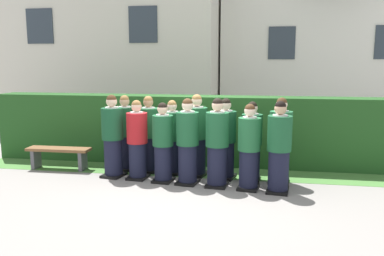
% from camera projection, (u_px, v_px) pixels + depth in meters
% --- Properties ---
extents(ground_plane, '(60.00, 60.00, 0.00)m').
position_uv_depth(ground_plane, '(189.00, 183.00, 7.82)').
color(ground_plane, gray).
extents(student_front_row_0, '(0.48, 0.55, 1.69)m').
position_uv_depth(student_front_row_0, '(113.00, 138.00, 8.19)').
color(student_front_row_0, black).
rests_on(student_front_row_0, ground).
extents(student_in_red_blazer, '(0.42, 0.49, 1.60)m').
position_uv_depth(student_in_red_blazer, '(137.00, 142.00, 8.04)').
color(student_in_red_blazer, black).
rests_on(student_in_red_blazer, ground).
extents(student_front_row_2, '(0.41, 0.49, 1.57)m').
position_uv_depth(student_front_row_2, '(163.00, 144.00, 7.84)').
color(student_front_row_2, black).
rests_on(student_front_row_2, ground).
extents(student_front_row_3, '(0.45, 0.53, 1.67)m').
position_uv_depth(student_front_row_3, '(188.00, 143.00, 7.71)').
color(student_front_row_3, black).
rests_on(student_front_row_3, ground).
extents(student_front_row_4, '(0.44, 0.55, 1.69)m').
position_uv_depth(student_front_row_4, '(217.00, 145.00, 7.54)').
color(student_front_row_4, black).
rests_on(student_front_row_4, ground).
extents(student_front_row_5, '(0.43, 0.50, 1.60)m').
position_uv_depth(student_front_row_5, '(249.00, 149.00, 7.37)').
color(student_front_row_5, black).
rests_on(student_front_row_5, ground).
extents(student_front_row_6, '(0.44, 0.55, 1.67)m').
position_uv_depth(student_front_row_6, '(279.00, 149.00, 7.19)').
color(student_front_row_6, black).
rests_on(student_front_row_6, ground).
extents(student_rear_row_0, '(0.43, 0.50, 1.64)m').
position_uv_depth(student_rear_row_0, '(125.00, 134.00, 8.73)').
color(student_rear_row_0, black).
rests_on(student_rear_row_0, ground).
extents(student_rear_row_1, '(0.43, 0.50, 1.64)m').
position_uv_depth(student_rear_row_1, '(149.00, 136.00, 8.56)').
color(student_rear_row_1, black).
rests_on(student_rear_row_1, ground).
extents(student_rear_row_2, '(0.41, 0.49, 1.56)m').
position_uv_depth(student_rear_row_2, '(172.00, 139.00, 8.42)').
color(student_rear_row_2, black).
rests_on(student_rear_row_2, ground).
extents(student_rear_row_3, '(0.48, 0.57, 1.69)m').
position_uv_depth(student_rear_row_3, '(197.00, 137.00, 8.28)').
color(student_rear_row_3, black).
rests_on(student_rear_row_3, ground).
extents(student_rear_row_4, '(0.46, 0.53, 1.63)m').
position_uv_depth(student_rear_row_4, '(225.00, 140.00, 8.07)').
color(student_rear_row_4, black).
rests_on(student_rear_row_4, ground).
extents(student_rear_row_5, '(0.41, 0.51, 1.58)m').
position_uv_depth(student_rear_row_5, '(252.00, 143.00, 7.96)').
color(student_rear_row_5, black).
rests_on(student_rear_row_5, ground).
extents(student_rear_row_6, '(0.44, 0.51, 1.68)m').
position_uv_depth(student_rear_row_6, '(280.00, 143.00, 7.75)').
color(student_rear_row_6, black).
rests_on(student_rear_row_6, ground).
extents(hedge, '(9.87, 0.70, 1.57)m').
position_uv_depth(hedge, '(202.00, 130.00, 9.27)').
color(hedge, '#214C1E').
rests_on(hedge, ground).
extents(school_building_main, '(8.11, 4.67, 7.10)m').
position_uv_depth(school_building_main, '(325.00, 28.00, 15.42)').
color(school_building_main, silver).
rests_on(school_building_main, ground).
extents(school_building_annex, '(8.07, 3.77, 7.88)m').
position_uv_depth(school_building_annex, '(111.00, 13.00, 14.18)').
color(school_building_annex, beige).
rests_on(school_building_annex, ground).
extents(wooden_bench, '(1.41, 0.38, 0.48)m').
position_uv_depth(wooden_bench, '(59.00, 154.00, 8.81)').
color(wooden_bench, brown).
rests_on(wooden_bench, ground).
extents(lawn_strip, '(9.87, 0.90, 0.01)m').
position_uv_depth(lawn_strip, '(196.00, 172.00, 8.62)').
color(lawn_strip, '#477A38').
rests_on(lawn_strip, ground).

